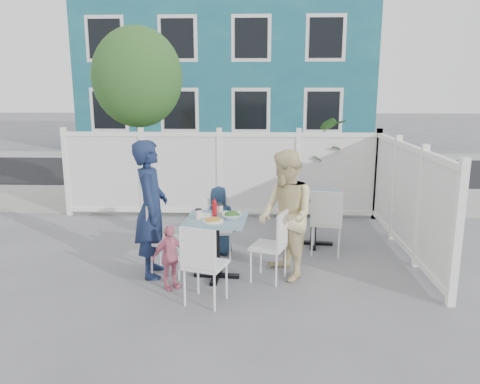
{
  "coord_description": "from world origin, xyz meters",
  "views": [
    {
      "loc": [
        0.85,
        -6.15,
        2.39
      ],
      "look_at": [
        0.59,
        -0.1,
        1.04
      ],
      "focal_mm": 35.0,
      "sensor_mm": 36.0,
      "label": 1
    }
  ],
  "objects_px": {
    "woman": "(286,215)",
    "main_table": "(216,232)",
    "spare_table": "(314,205)",
    "boy": "(219,221)",
    "chair_back": "(217,224)",
    "man": "(151,209)",
    "chair_near": "(202,260)",
    "chair_right": "(274,241)",
    "utility_cabinet": "(99,169)",
    "toddler": "(170,257)",
    "chair_left": "(162,233)"
  },
  "relations": [
    {
      "from": "chair_right",
      "to": "main_table",
      "type": "bearing_deg",
      "value": 104.18
    },
    {
      "from": "utility_cabinet",
      "to": "chair_back",
      "type": "relative_size",
      "value": 1.47
    },
    {
      "from": "woman",
      "to": "spare_table",
      "type": "bearing_deg",
      "value": 136.75
    },
    {
      "from": "chair_right",
      "to": "chair_back",
      "type": "bearing_deg",
      "value": 64.48
    },
    {
      "from": "chair_left",
      "to": "chair_near",
      "type": "distance_m",
      "value": 1.09
    },
    {
      "from": "main_table",
      "to": "spare_table",
      "type": "xyz_separation_m",
      "value": [
        1.39,
        1.36,
        0.02
      ]
    },
    {
      "from": "chair_left",
      "to": "chair_near",
      "type": "bearing_deg",
      "value": 39.94
    },
    {
      "from": "utility_cabinet",
      "to": "spare_table",
      "type": "xyz_separation_m",
      "value": [
        4.43,
        -3.14,
        0.01
      ]
    },
    {
      "from": "woman",
      "to": "chair_back",
      "type": "bearing_deg",
      "value": -148.37
    },
    {
      "from": "chair_left",
      "to": "woman",
      "type": "relative_size",
      "value": 0.58
    },
    {
      "from": "main_table",
      "to": "chair_near",
      "type": "height_order",
      "value": "chair_near"
    },
    {
      "from": "chair_near",
      "to": "chair_left",
      "type": "bearing_deg",
      "value": 143.95
    },
    {
      "from": "utility_cabinet",
      "to": "chair_right",
      "type": "xyz_separation_m",
      "value": [
        3.78,
        -4.58,
        -0.09
      ]
    },
    {
      "from": "chair_left",
      "to": "boy",
      "type": "xyz_separation_m",
      "value": [
        0.67,
        0.78,
        -0.05
      ]
    },
    {
      "from": "spare_table",
      "to": "boy",
      "type": "bearing_deg",
      "value": -160.54
    },
    {
      "from": "main_table",
      "to": "woman",
      "type": "height_order",
      "value": "woman"
    },
    {
      "from": "woman",
      "to": "toddler",
      "type": "height_order",
      "value": "woman"
    },
    {
      "from": "spare_table",
      "to": "chair_near",
      "type": "distance_m",
      "value": 2.62
    },
    {
      "from": "spare_table",
      "to": "woman",
      "type": "bearing_deg",
      "value": -111.18
    },
    {
      "from": "main_table",
      "to": "boy",
      "type": "height_order",
      "value": "boy"
    },
    {
      "from": "toddler",
      "to": "chair_near",
      "type": "bearing_deg",
      "value": -84.53
    },
    {
      "from": "man",
      "to": "boy",
      "type": "xyz_separation_m",
      "value": [
        0.79,
        0.79,
        -0.38
      ]
    },
    {
      "from": "chair_left",
      "to": "chair_right",
      "type": "distance_m",
      "value": 1.46
    },
    {
      "from": "spare_table",
      "to": "chair_back",
      "type": "xyz_separation_m",
      "value": [
        -1.45,
        -0.61,
        -0.14
      ]
    },
    {
      "from": "main_table",
      "to": "spare_table",
      "type": "bearing_deg",
      "value": 44.46
    },
    {
      "from": "chair_back",
      "to": "man",
      "type": "height_order",
      "value": "man"
    },
    {
      "from": "utility_cabinet",
      "to": "chair_near",
      "type": "relative_size",
      "value": 1.34
    },
    {
      "from": "spare_table",
      "to": "woman",
      "type": "distance_m",
      "value": 1.41
    },
    {
      "from": "chair_near",
      "to": "woman",
      "type": "xyz_separation_m",
      "value": [
        0.96,
        0.86,
        0.28
      ]
    },
    {
      "from": "chair_right",
      "to": "woman",
      "type": "height_order",
      "value": "woman"
    },
    {
      "from": "main_table",
      "to": "chair_near",
      "type": "relative_size",
      "value": 0.86
    },
    {
      "from": "spare_table",
      "to": "utility_cabinet",
      "type": "bearing_deg",
      "value": 144.72
    },
    {
      "from": "chair_left",
      "to": "woman",
      "type": "height_order",
      "value": "woman"
    },
    {
      "from": "chair_right",
      "to": "chair_near",
      "type": "relative_size",
      "value": 0.98
    },
    {
      "from": "spare_table",
      "to": "chair_right",
      "type": "bearing_deg",
      "value": -114.23
    },
    {
      "from": "spare_table",
      "to": "chair_left",
      "type": "relative_size",
      "value": 0.89
    },
    {
      "from": "utility_cabinet",
      "to": "chair_right",
      "type": "distance_m",
      "value": 5.94
    },
    {
      "from": "man",
      "to": "toddler",
      "type": "bearing_deg",
      "value": -151.84
    },
    {
      "from": "spare_table",
      "to": "boy",
      "type": "relative_size",
      "value": 0.84
    },
    {
      "from": "woman",
      "to": "main_table",
      "type": "bearing_deg",
      "value": -108.4
    },
    {
      "from": "spare_table",
      "to": "chair_back",
      "type": "distance_m",
      "value": 1.58
    },
    {
      "from": "chair_back",
      "to": "man",
      "type": "distance_m",
      "value": 1.1
    },
    {
      "from": "chair_back",
      "to": "spare_table",
      "type": "bearing_deg",
      "value": -167.82
    },
    {
      "from": "chair_back",
      "to": "boy",
      "type": "height_order",
      "value": "boy"
    },
    {
      "from": "main_table",
      "to": "chair_right",
      "type": "distance_m",
      "value": 0.75
    },
    {
      "from": "man",
      "to": "chair_near",
      "type": "bearing_deg",
      "value": -146.1
    },
    {
      "from": "toddler",
      "to": "spare_table",
      "type": "bearing_deg",
      "value": 1.67
    },
    {
      "from": "main_table",
      "to": "toddler",
      "type": "bearing_deg",
      "value": -145.53
    },
    {
      "from": "main_table",
      "to": "toddler",
      "type": "height_order",
      "value": "same"
    },
    {
      "from": "utility_cabinet",
      "to": "chair_back",
      "type": "distance_m",
      "value": 4.79
    }
  ]
}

